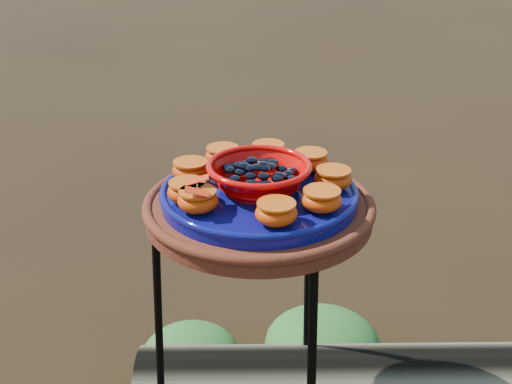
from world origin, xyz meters
The scene contains 17 objects.
plant_stand centered at (0.00, 0.00, 0.35)m, with size 0.44×0.44×0.70m, color black, non-canonical shape.
terracotta_saucer centered at (0.00, 0.00, 0.72)m, with size 0.42×0.42×0.03m, color #420905.
cobalt_plate centered at (0.00, 0.00, 0.75)m, with size 0.36×0.36×0.02m, color #04054E.
red_bowl centered at (0.00, 0.00, 0.78)m, with size 0.18×0.18×0.05m, color #D10604, non-canonical shape.
glass_gems centered at (0.00, 0.00, 0.82)m, with size 0.14×0.14×0.02m, color black, non-canonical shape.
orange_half_0 centered at (-0.04, -0.13, 0.78)m, with size 0.07×0.07×0.04m, color red.
orange_half_1 centered at (0.09, -0.09, 0.78)m, with size 0.07×0.07×0.04m, color red.
orange_half_2 centered at (0.13, -0.01, 0.78)m, with size 0.07×0.07×0.04m, color red.
orange_half_3 centered at (0.11, 0.08, 0.78)m, with size 0.07×0.07×0.04m, color red.
orange_half_4 centered at (0.03, 0.13, 0.78)m, with size 0.07×0.07×0.04m, color red.
orange_half_5 centered at (-0.06, 0.12, 0.78)m, with size 0.07×0.07×0.04m, color red.
orange_half_6 centered at (-0.12, 0.06, 0.78)m, with size 0.07×0.07×0.04m, color red.
orange_half_7 centered at (-0.13, -0.03, 0.78)m, with size 0.07×0.07×0.04m, color red.
orange_half_8 centered at (-0.08, -0.11, 0.78)m, with size 0.07×0.07×0.04m, color red.
butterfly centered at (-0.04, -0.13, 0.80)m, with size 0.09×0.05×0.01m, color red, non-canonical shape.
foliage_left centered at (-0.37, 0.21, 0.07)m, with size 0.28×0.28×0.14m, color #1E5221.
foliage_back centered at (-0.07, 0.45, 0.08)m, with size 0.33×0.33×0.17m, color #1E5221.
Camera 1 is at (0.57, -0.88, 1.25)m, focal length 45.00 mm.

